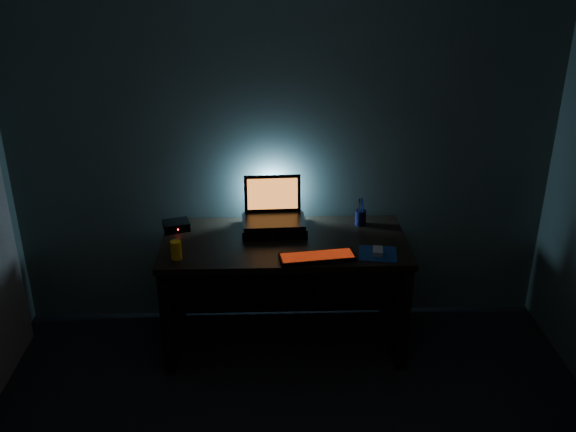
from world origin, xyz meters
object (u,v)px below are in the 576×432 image
at_px(pen_cup, 360,218).
at_px(router, 176,225).
at_px(laptop, 273,210).
at_px(keyboard, 317,257).
at_px(mouse, 378,251).
at_px(juice_glass, 176,250).

distance_m(pen_cup, router, 1.17).
height_order(laptop, pen_cup, laptop).
bearing_deg(pen_cup, laptop, -178.68).
bearing_deg(keyboard, router, 145.45).
bearing_deg(keyboard, mouse, 0.64).
bearing_deg(router, keyboard, -42.98).
bearing_deg(router, juice_glass, -98.97).
distance_m(juice_glass, router, 0.40).
bearing_deg(mouse, laptop, 155.38).
distance_m(laptop, router, 0.62).
xyz_separation_m(laptop, juice_glass, (-0.56, -0.41, -0.07)).
bearing_deg(laptop, router, 179.19).
bearing_deg(pen_cup, juice_glass, -159.27).
height_order(keyboard, router, router).
bearing_deg(juice_glass, keyboard, -2.66).
xyz_separation_m(keyboard, router, (-0.86, 0.43, 0.01)).
xyz_separation_m(pen_cup, router, (-1.17, -0.03, -0.02)).
height_order(mouse, juice_glass, juice_glass).
height_order(keyboard, pen_cup, pen_cup).
bearing_deg(router, mouse, -33.54).
relative_size(juice_glass, router, 0.58).
bearing_deg(router, laptop, -14.74).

